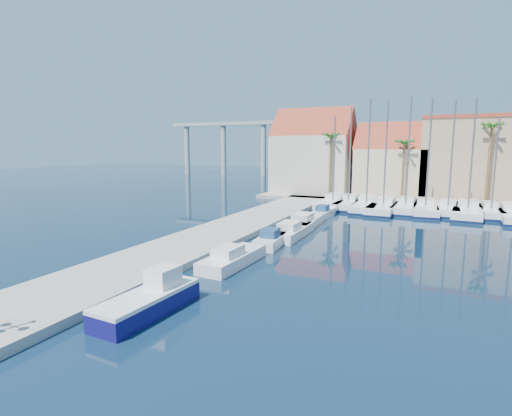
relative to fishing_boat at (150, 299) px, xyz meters
The scene contains 25 objects.
ground 3.99m from the fishing_boat, 14.92° to the left, with size 260.00×260.00×0.00m, color black.
quay_west 15.42m from the fishing_boat, 109.71° to the left, with size 6.00×77.00×0.50m, color gray.
shore_north 50.92m from the fishing_boat, 74.28° to the left, with size 54.00×16.00×0.50m, color gray.
fishing_boat is the anchor object (origin of this frame).
motorboat_west_0 8.45m from the fishing_boat, 90.37° to the left, with size 2.21×6.32×1.40m.
motorboat_west_1 14.74m from the fishing_boat, 89.08° to the left, with size 2.25×5.47×1.40m.
motorboat_west_2 18.29m from the fishing_boat, 87.97° to the left, with size 2.20×6.78×1.40m.
motorboat_west_3 23.06m from the fishing_boat, 89.17° to the left, with size 2.56×7.40×1.40m.
motorboat_west_4 29.22m from the fishing_boat, 88.84° to the left, with size 1.70×5.24×1.40m.
sailboat_0 37.24m from the fishing_boat, 90.24° to the left, with size 3.36×11.29×11.66m.
sailboat_1 37.36m from the fishing_boat, 87.16° to the left, with size 2.66×9.46×12.84m.
sailboat_2 37.11m from the fishing_boat, 83.55° to the left, with size 3.33×11.16×13.57m.
sailboat_3 36.93m from the fishing_boat, 80.17° to the left, with size 3.26×11.45×13.21m.
sailboat_4 38.49m from the fishing_boat, 76.82° to the left, with size 3.10×10.17×13.79m.
sailboat_5 38.73m from the fishing_boat, 73.52° to the left, with size 3.31×10.58×13.35m.
sailboat_6 39.98m from the fishing_boat, 70.34° to the left, with size 2.49×9.18×12.93m.
sailboat_7 40.19m from the fishing_boat, 67.28° to the left, with size 3.95×11.85×13.12m.
sailboat_8 41.54m from the fishing_boat, 64.59° to the left, with size 2.48×8.31×11.11m.
building_0 48.76m from the fishing_boat, 97.36° to the left, with size 12.30×9.00×13.50m.
building_1 48.58m from the fishing_boat, 83.11° to the left, with size 10.30×8.00×11.00m.
building_2 52.11m from the fishing_boat, 71.08° to the left, with size 14.20×10.20×11.50m.
palm_0 43.88m from the fishing_boat, 92.93° to the left, with size 2.60×2.60×10.15m.
palm_1 44.35m from the fishing_boat, 79.72° to the left, with size 2.60×2.60×9.15m.
palm_2 47.48m from the fishing_boat, 67.52° to the left, with size 2.60×2.60×11.15m.
viaduct 90.70m from the fishing_boat, 113.02° to the left, with size 48.00×2.20×14.45m.
Camera 1 is at (8.35, -15.42, 7.88)m, focal length 28.00 mm.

